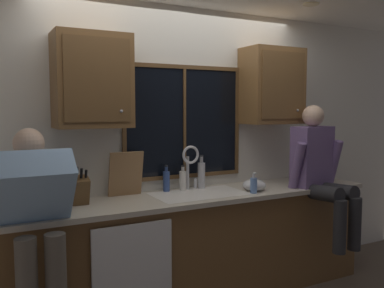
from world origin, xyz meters
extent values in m
cube|color=silver|center=(0.00, 0.06, 1.27)|extent=(5.76, 0.12, 2.55)
cylinder|color=#FFEAB2|center=(1.01, -0.60, 2.54)|extent=(0.14, 0.14, 0.01)
cube|color=black|center=(0.08, -0.01, 1.52)|extent=(1.10, 0.02, 0.95)
cube|color=brown|center=(0.08, -0.02, 2.02)|extent=(1.17, 0.02, 0.04)
cube|color=brown|center=(0.08, -0.02, 1.03)|extent=(1.17, 0.02, 0.04)
cube|color=brown|center=(-0.49, -0.02, 1.52)|extent=(0.04, 0.02, 0.95)
cube|color=brown|center=(0.64, -0.02, 1.52)|extent=(0.03, 0.02, 0.95)
cube|color=brown|center=(0.08, -0.02, 1.52)|extent=(0.02, 0.02, 0.95)
cube|color=brown|center=(0.00, -0.29, 0.44)|extent=(3.36, 0.58, 0.88)
cube|color=beige|center=(0.00, -0.31, 0.90)|extent=(3.42, 0.62, 0.04)
cube|color=white|center=(-0.63, -0.61, 0.46)|extent=(0.60, 0.02, 0.74)
cube|color=brown|center=(-0.79, -0.17, 1.86)|extent=(0.57, 0.33, 0.72)
cube|color=brown|center=(-0.79, -0.34, 1.86)|extent=(0.49, 0.01, 0.62)
sphere|color=#B2B2B7|center=(-0.62, -0.34, 1.63)|extent=(0.02, 0.02, 0.02)
cube|color=brown|center=(0.94, -0.17, 1.86)|extent=(0.57, 0.33, 0.72)
cube|color=brown|center=(0.94, -0.34, 1.86)|extent=(0.49, 0.01, 0.62)
sphere|color=#B2B2B7|center=(1.12, -0.34, 1.63)|extent=(0.02, 0.02, 0.02)
cube|color=white|center=(0.08, -0.30, 0.91)|extent=(0.80, 0.46, 0.02)
cube|color=beige|center=(-0.12, -0.30, 0.81)|extent=(0.36, 0.42, 0.20)
cube|color=beige|center=(0.28, -0.30, 0.81)|extent=(0.36, 0.42, 0.20)
cube|color=white|center=(0.08, -0.30, 0.81)|extent=(0.04, 0.42, 0.20)
cylinder|color=silver|center=(0.08, -0.08, 1.07)|extent=(0.03, 0.03, 0.30)
torus|color=silver|center=(0.08, -0.14, 1.24)|extent=(0.16, 0.02, 0.16)
cylinder|color=silver|center=(0.16, -0.08, 0.97)|extent=(0.03, 0.03, 0.09)
cube|color=#8CB2DB|center=(-1.28, -0.58, 1.11)|extent=(0.44, 0.54, 0.59)
sphere|color=beige|center=(-1.28, -0.33, 1.41)|extent=(0.21, 0.21, 0.21)
cylinder|color=#8CB2DB|center=(-1.06, -0.40, 1.16)|extent=(0.09, 0.52, 0.26)
cylinder|color=#262628|center=(1.10, -0.69, 0.90)|extent=(0.14, 0.43, 0.16)
cylinder|color=#262628|center=(1.28, -0.69, 0.90)|extent=(0.14, 0.43, 0.16)
cylinder|color=#262628|center=(1.10, -0.91, 0.65)|extent=(0.11, 0.11, 0.46)
cylinder|color=#262628|center=(1.28, -0.91, 0.65)|extent=(0.11, 0.11, 0.46)
cube|color=slate|center=(1.19, -0.47, 1.20)|extent=(0.42, 0.25, 0.56)
sphere|color=beige|center=(1.19, -0.47, 1.58)|extent=(0.20, 0.20, 0.20)
cylinder|color=slate|center=(0.96, -0.52, 1.12)|extent=(0.08, 0.20, 0.47)
cylinder|color=slate|center=(1.42, -0.52, 1.12)|extent=(0.08, 0.20, 0.47)
cube|color=brown|center=(-0.92, -0.23, 1.02)|extent=(0.12, 0.18, 0.25)
cylinder|color=black|center=(-0.95, -0.29, 1.18)|extent=(0.02, 0.05, 0.09)
cylinder|color=black|center=(-0.92, -0.28, 1.17)|extent=(0.02, 0.04, 0.08)
cylinder|color=black|center=(-0.88, -0.28, 1.16)|extent=(0.02, 0.04, 0.06)
cube|color=#997047|center=(-0.51, -0.09, 1.11)|extent=(0.29, 0.10, 0.38)
ellipsoid|color=silver|center=(0.58, -0.39, 0.97)|extent=(0.21, 0.21, 0.10)
cylinder|color=#668CCC|center=(0.51, -0.49, 0.99)|extent=(0.06, 0.06, 0.13)
cylinder|color=silver|center=(0.51, -0.49, 1.07)|extent=(0.02, 0.02, 0.04)
cylinder|color=silver|center=(0.51, -0.51, 1.10)|extent=(0.01, 0.04, 0.01)
cylinder|color=#334C8C|center=(-0.13, -0.08, 1.01)|extent=(0.06, 0.06, 0.18)
cylinder|color=navy|center=(-0.13, -0.08, 1.12)|extent=(0.03, 0.03, 0.04)
cylinder|color=black|center=(-0.13, -0.08, 1.15)|extent=(0.03, 0.03, 0.01)
cylinder|color=silver|center=(0.02, -0.10, 1.01)|extent=(0.06, 0.06, 0.17)
cylinder|color=#B3AFA7|center=(0.02, -0.10, 1.11)|extent=(0.03, 0.03, 0.04)
cylinder|color=black|center=(0.02, -0.10, 1.14)|extent=(0.03, 0.03, 0.01)
cylinder|color=#B7B7BC|center=(0.21, -0.10, 1.04)|extent=(0.07, 0.07, 0.24)
cylinder|color=#929296|center=(0.21, -0.10, 1.18)|extent=(0.03, 0.03, 0.06)
cylinder|color=black|center=(0.21, -0.10, 1.22)|extent=(0.03, 0.03, 0.01)
camera|label=1|loc=(-1.60, -3.36, 1.66)|focal=38.75mm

